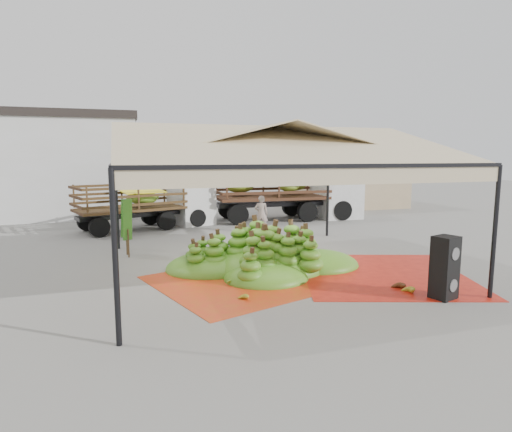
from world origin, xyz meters
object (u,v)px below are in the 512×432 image
object	(u,v)px
banana_heap	(268,246)
vendor	(261,214)
truck_right	(294,189)
speaker_stack	(445,268)
truck_left	(152,200)

from	to	relation	value
banana_heap	vendor	distance (m)	5.70
vendor	truck_right	size ratio (longest dim) A/B	0.21
vendor	truck_right	world-z (taller)	truck_right
vendor	truck_right	bearing A→B (deg)	-110.29
speaker_stack	truck_right	distance (m)	12.53
banana_heap	speaker_stack	bearing A→B (deg)	-52.81
vendor	speaker_stack	bearing A→B (deg)	118.71
banana_heap	truck_left	size ratio (longest dim) A/B	0.92
truck_left	vendor	bearing A→B (deg)	-49.73
vendor	banana_heap	bearing A→B (deg)	94.64
speaker_stack	truck_right	size ratio (longest dim) A/B	0.19
speaker_stack	truck_left	bearing A→B (deg)	97.60
banana_heap	truck_right	distance (m)	9.74
banana_heap	truck_left	bearing A→B (deg)	108.20
banana_heap	truck_left	xyz separation A→B (m)	(-2.65, 8.05, 0.64)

